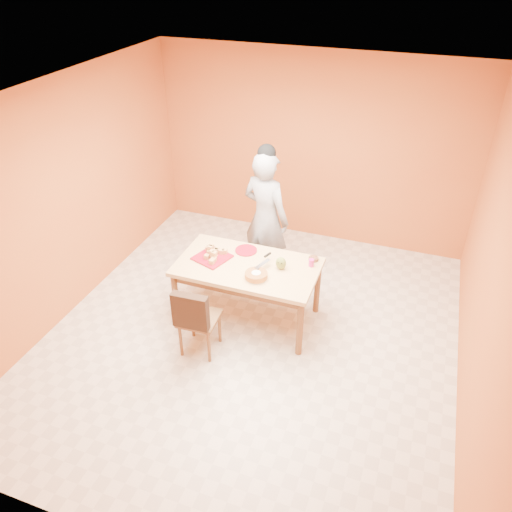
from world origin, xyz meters
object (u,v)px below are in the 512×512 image
(dining_chair, at_px, (198,317))
(magenta_glass, at_px, (311,263))
(checker_tin, at_px, (313,259))
(red_dinner_plate, at_px, (246,250))
(dining_table, at_px, (248,272))
(sponge_cake, at_px, (256,275))
(person, at_px, (266,218))
(egg_ornament, at_px, (281,263))
(pastry_platter, at_px, (212,257))

(dining_chair, distance_m, magenta_glass, 1.39)
(dining_chair, xyz_separation_m, checker_tin, (0.98, 1.05, 0.32))
(red_dinner_plate, xyz_separation_m, magenta_glass, (0.80, -0.05, 0.04))
(dining_table, height_order, dining_chair, dining_chair)
(dining_table, distance_m, dining_chair, 0.79)
(sponge_cake, distance_m, checker_tin, 0.75)
(sponge_cake, bearing_deg, dining_chair, -134.40)
(red_dinner_plate, bearing_deg, person, 86.06)
(dining_table, bearing_deg, magenta_glass, 18.41)
(person, bearing_deg, dining_table, 112.93)
(sponge_cake, height_order, magenta_glass, magenta_glass)
(egg_ornament, bearing_deg, person, 97.53)
(red_dinner_plate, bearing_deg, checker_tin, 5.51)
(dining_chair, relative_size, sponge_cake, 3.56)
(red_dinner_plate, distance_m, egg_ornament, 0.54)
(pastry_platter, relative_size, checker_tin, 3.17)
(person, relative_size, red_dinner_plate, 6.90)
(pastry_platter, height_order, magenta_glass, magenta_glass)
(dining_chair, xyz_separation_m, red_dinner_plate, (0.18, 0.97, 0.31))
(dining_chair, height_order, checker_tin, dining_chair)
(pastry_platter, height_order, egg_ornament, egg_ornament)
(dining_chair, height_order, sponge_cake, dining_chair)
(pastry_platter, bearing_deg, checker_tin, 17.71)
(dining_chair, xyz_separation_m, pastry_platter, (-0.13, 0.69, 0.31))
(dining_chair, distance_m, red_dinner_plate, 1.03)
(dining_table, relative_size, person, 0.90)
(dining_chair, relative_size, magenta_glass, 10.14)
(red_dinner_plate, xyz_separation_m, checker_tin, (0.80, 0.08, 0.01))
(person, bearing_deg, pastry_platter, 85.70)
(magenta_glass, height_order, checker_tin, magenta_glass)
(egg_ornament, bearing_deg, dining_chair, -153.68)
(dining_chair, xyz_separation_m, egg_ornament, (0.68, 0.75, 0.38))
(dining_chair, relative_size, egg_ornament, 5.92)
(dining_chair, xyz_separation_m, person, (0.23, 1.57, 0.44))
(sponge_cake, relative_size, checker_tin, 2.19)
(dining_chair, bearing_deg, red_dinner_plate, 76.32)
(dining_table, bearing_deg, dining_chair, -113.61)
(pastry_platter, xyz_separation_m, magenta_glass, (1.11, 0.23, 0.03))
(pastry_platter, xyz_separation_m, red_dinner_plate, (0.31, 0.28, -0.00))
(dining_chair, relative_size, checker_tin, 7.79)
(dining_table, distance_m, pastry_platter, 0.45)
(dining_table, xyz_separation_m, red_dinner_plate, (-0.12, 0.27, 0.10))
(sponge_cake, xyz_separation_m, checker_tin, (0.50, 0.55, -0.02))
(dining_table, relative_size, dining_chair, 1.81)
(checker_tin, bearing_deg, sponge_cake, -131.96)
(red_dinner_plate, height_order, magenta_glass, magenta_glass)
(person, bearing_deg, magenta_glass, 157.45)
(dining_table, height_order, sponge_cake, sponge_cake)
(dining_table, distance_m, checker_tin, 0.77)
(egg_ornament, height_order, magenta_glass, egg_ornament)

